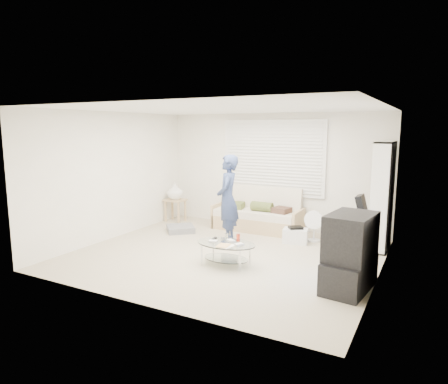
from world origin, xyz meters
The scene contains 13 objects.
ground centered at (0.00, 0.00, 0.00)m, with size 5.00×5.00×0.00m, color tan.
room_shell centered at (0.00, 0.48, 1.63)m, with size 5.02×4.52×2.51m.
window_blinds centered at (0.00, 2.20, 1.55)m, with size 2.32×0.08×1.62m.
futon_sofa centered at (-0.18, 1.87, 0.31)m, with size 1.90×0.77×0.93m.
grey_floor_pillow centered at (-1.57, 0.95, 0.06)m, with size 0.55×0.55×0.12m, color slate.
side_table centered at (-2.22, 1.69, 0.68)m, with size 0.46×0.37×0.92m.
bookshelf centered at (2.32, 1.64, 0.98)m, with size 0.31×0.82×1.95m.
guitar_case centered at (2.08, 1.47, 0.44)m, with size 0.40×0.37×0.98m.
floor_fan centered at (1.13, 1.58, 0.36)m, with size 0.37×0.25×0.61m.
storage_bin centered at (0.85, 1.29, 0.15)m, with size 0.51×0.40×0.32m.
tv_unit centered at (2.20, -0.53, 0.51)m, with size 0.64×1.03×1.06m.
coffee_table centered at (0.26, -0.45, 0.30)m, with size 0.99×0.65×0.49m.
standing_person centered at (-0.30, 0.69, 0.85)m, with size 0.62×0.41×1.69m, color navy.
Camera 1 is at (3.14, -5.91, 2.19)m, focal length 32.00 mm.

